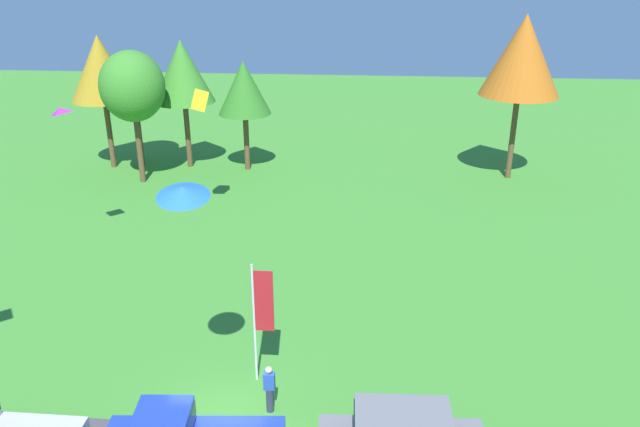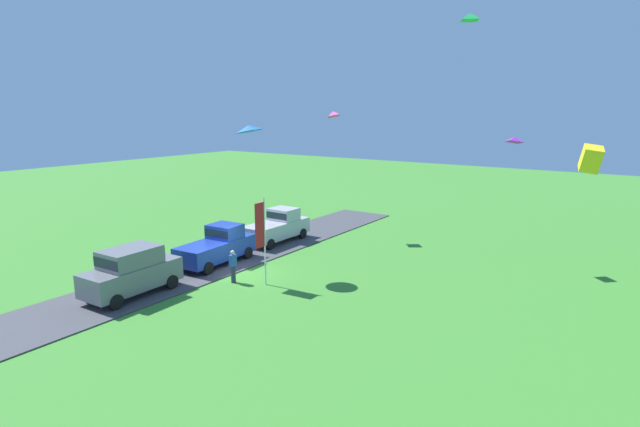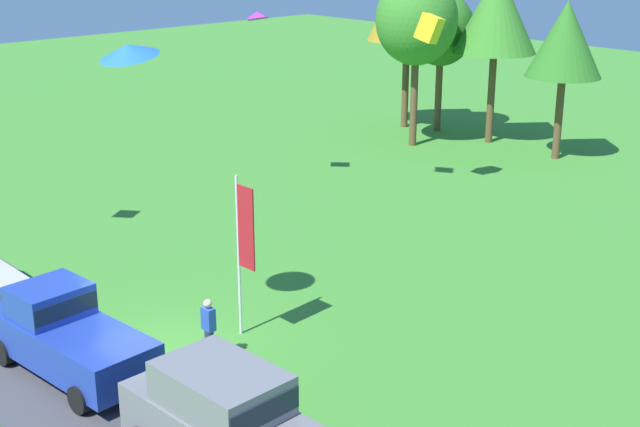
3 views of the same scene
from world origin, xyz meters
TOP-DOWN VIEW (x-y plane):
  - person_beside_suv at (1.32, 0.89)m, footprint 0.36×0.24m
  - tree_center_back at (-13.22, 24.53)m, footprint 4.18×4.18m
  - tree_right_of_center at (-11.42, 25.12)m, footprint 3.40×3.40m
  - tree_left_of_center at (-10.19, 21.76)m, footprint 3.93×3.93m
  - tree_far_right at (-8.00, 25.05)m, footprint 4.04×4.04m
  - tree_lone_near at (-3.93, 24.79)m, footprint 3.45×3.45m
  - tree_far_left at (13.40, 24.47)m, footprint 4.89×4.89m
  - flag_banner at (0.85, 2.45)m, footprint 0.71×0.08m
  - kite_delta_low_drifter at (-0.74, 0.35)m, footprint 1.73×1.75m
  - kite_diamond_mid_center at (-9.65, 11.57)m, footprint 0.97×0.89m
  - kite_box_topmost at (-4.43, 15.89)m, footprint 1.11×1.04m

SIDE VIEW (x-z plane):
  - person_beside_suv at x=1.32m, z-range 0.02..1.73m
  - flag_banner at x=0.85m, z-range 0.60..5.09m
  - tree_right_of_center at x=-11.42m, z-range 1.68..8.87m
  - tree_lone_near at x=-3.93m, z-range 1.88..9.17m
  - tree_left_of_center at x=-10.19m, z-range 1.95..10.26m
  - tree_far_right at x=-8.00m, z-range 2.21..10.73m
  - kite_box_topmost at x=-4.43m, z-range 6.07..7.33m
  - tree_center_back at x=-13.22m, z-range 2.29..11.11m
  - kite_diamond_mid_center at x=-9.65m, z-range 6.87..7.34m
  - kite_delta_low_drifter at x=-0.74m, z-range 7.44..8.03m
  - tree_far_left at x=13.40m, z-range 2.68..13.00m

